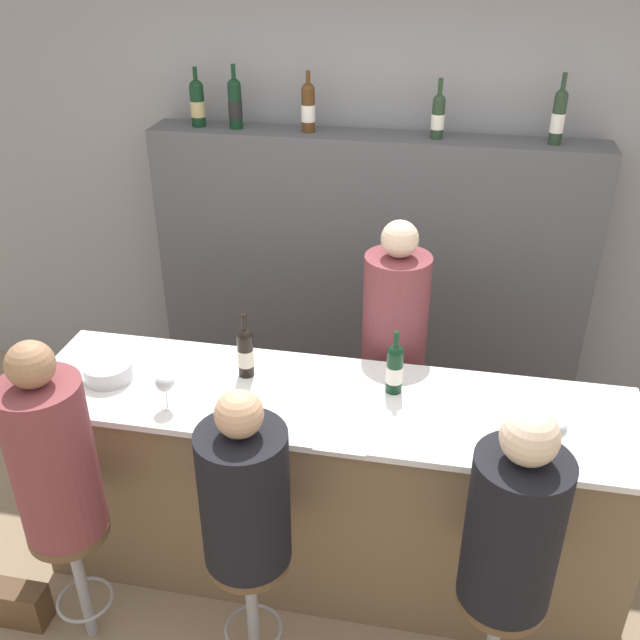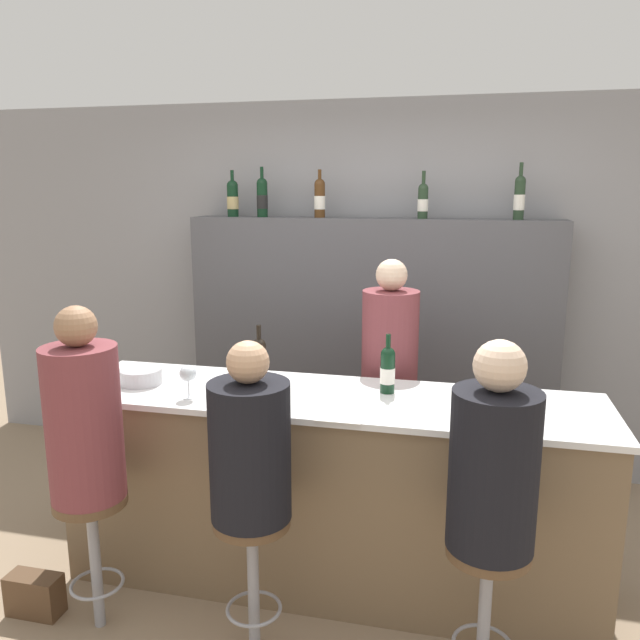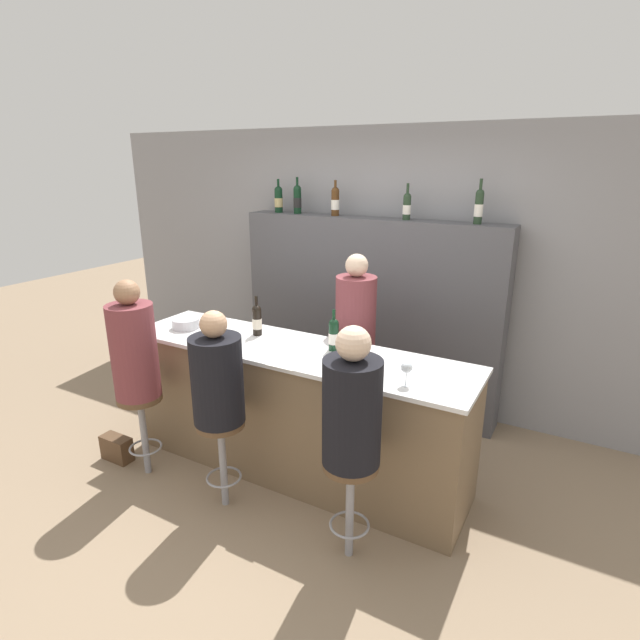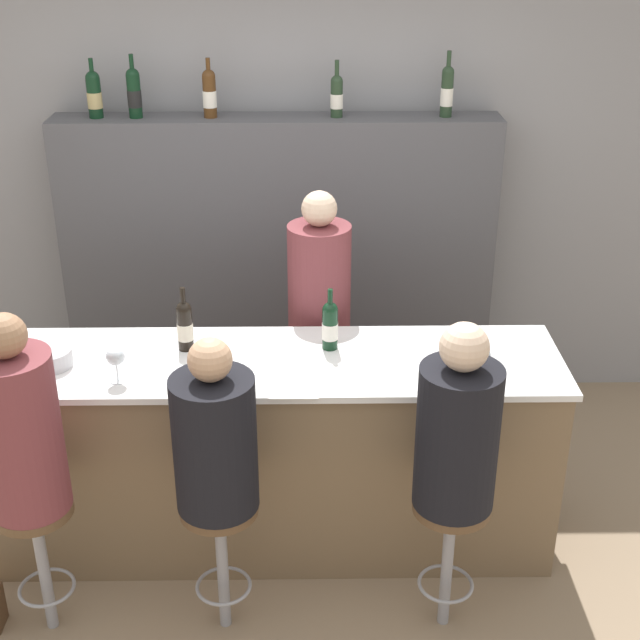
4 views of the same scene
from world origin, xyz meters
The scene contains 22 objects.
ground_plane centered at (0.00, 0.00, 0.00)m, with size 16.00×16.00×0.00m, color #8C755B.
wall_back centered at (0.00, 1.87, 1.30)m, with size 6.40×0.05×2.60m.
bar_counter centered at (0.00, 0.32, 0.50)m, with size 2.66×0.68×1.00m.
back_bar_cabinet centered at (0.00, 1.64, 0.90)m, with size 2.49×0.28×1.81m.
wine_bottle_counter_0 centered at (-0.40, 0.43, 1.13)m, with size 0.07×0.07×0.31m.
wine_bottle_counter_1 centered at (0.27, 0.43, 1.12)m, with size 0.07×0.07×0.30m.
wine_bottle_backbar_0 centered at (-0.98, 1.64, 1.93)m, with size 0.08×0.08×0.32m.
wine_bottle_backbar_1 centered at (-0.77, 1.64, 1.94)m, with size 0.08×0.08×0.34m.
wine_bottle_backbar_2 centered at (-0.36, 1.64, 1.94)m, with size 0.07×0.07×0.32m.
wine_bottle_backbar_3 centered at (0.33, 1.64, 1.92)m, with size 0.07×0.07×0.31m.
wine_bottle_backbar_4 centered at (0.93, 1.64, 1.95)m, with size 0.07×0.07×0.35m.
wine_glass_0 centered at (-0.66, 0.13, 1.12)m, with size 0.08×0.08×0.16m.
wine_glass_1 centered at (0.92, 0.13, 1.11)m, with size 0.07×0.07×0.15m.
metal_bowl centered at (-1.00, 0.28, 1.04)m, with size 0.22×0.22×0.08m.
tasting_menu centered at (0.11, 0.12, 1.00)m, with size 0.21×0.30×0.00m.
bar_stool_left centered at (-0.96, -0.27, 0.50)m, with size 0.33×0.33×0.65m.
guest_seated_left centered at (-0.96, -0.27, 1.03)m, with size 0.32×0.32×0.87m.
bar_stool_middle centered at (-0.20, -0.27, 0.50)m, with size 0.33×0.33×0.65m.
guest_seated_middle centered at (-0.20, -0.27, 0.97)m, with size 0.34×0.34×0.76m.
bar_stool_right centered at (0.76, -0.27, 0.50)m, with size 0.33×0.33×0.65m.
guest_seated_right centered at (0.76, -0.27, 1.00)m, with size 0.33×0.33×0.82m.
bartender centered at (0.23, 0.89, 0.75)m, with size 0.32×0.32×1.62m.
Camera 4 is at (0.17, -3.25, 2.92)m, focal length 50.00 mm.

